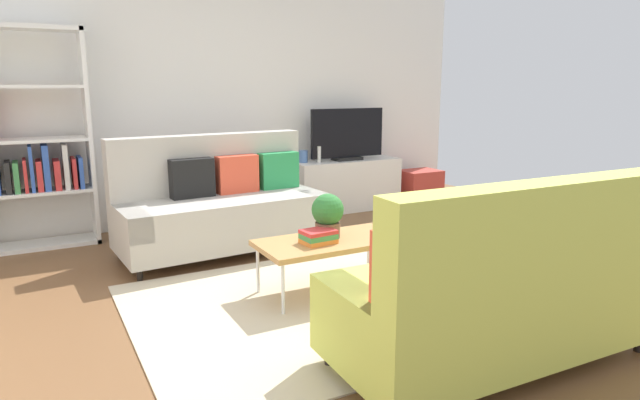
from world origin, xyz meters
name	(u,v)px	position (x,y,z in m)	size (l,w,h in m)	color
ground_plane	(344,293)	(0.00, 0.00, 0.00)	(7.68, 7.68, 0.00)	brown
wall_far	(221,95)	(0.00, 2.80, 1.45)	(6.40, 0.12, 2.90)	white
area_rug	(337,301)	(-0.13, -0.12, 0.01)	(2.90, 2.20, 0.01)	beige
couch_beige	(221,205)	(-0.47, 1.50, 0.45)	(1.95, 0.96, 1.10)	#B2ADA3
couch_green	(500,291)	(0.21, -1.34, 0.44)	(1.92, 0.89, 1.10)	#C1CC51
coffee_table	(330,243)	(-0.08, 0.08, 0.39)	(1.10, 0.56, 0.42)	#B7844C
tv_console	(346,185)	(1.49, 2.46, 0.32)	(1.40, 0.44, 0.64)	silver
tv	(347,135)	(1.49, 2.44, 0.95)	(1.00, 0.20, 0.64)	black
bookshelf	(27,149)	(-2.04, 2.48, 0.97)	(1.10, 0.36, 2.10)	white
storage_trunk	(420,186)	(2.59, 2.36, 0.22)	(0.52, 0.40, 0.44)	#B2382D
potted_plant	(328,214)	(-0.07, 0.14, 0.60)	(0.25, 0.25, 0.34)	brown
table_book_0	(318,241)	(-0.21, 0.03, 0.44)	(0.24, 0.18, 0.03)	orange
table_book_1	(318,236)	(-0.21, 0.03, 0.47)	(0.24, 0.18, 0.04)	#3F8C4C
table_book_2	(318,232)	(-0.21, 0.03, 0.51)	(0.24, 0.18, 0.03)	red
vase_0	(303,156)	(0.91, 2.51, 0.71)	(0.11, 0.11, 0.15)	#4C72B2
bottle_0	(319,154)	(1.08, 2.42, 0.74)	(0.05, 0.05, 0.20)	silver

